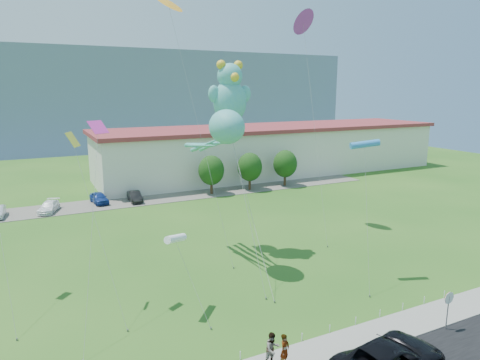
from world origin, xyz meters
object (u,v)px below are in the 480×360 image
object	(u,v)px
stop_sign	(449,301)
parked_car_blue	(99,198)
octopus_kite	(221,134)
warehouse	(274,149)
suv	(389,359)
parked_car_white	(49,207)
teddy_bear_kite	(230,96)
pedestrian_right	(272,349)
parked_car_black	(135,196)
pedestrian_left	(285,350)

from	to	relation	value
stop_sign	parked_car_blue	bearing A→B (deg)	109.77
octopus_kite	warehouse	bearing A→B (deg)	53.30
warehouse	parked_car_blue	size ratio (longest dim) A/B	14.86
stop_sign	suv	size ratio (longest dim) A/B	0.38
warehouse	parked_car_white	size ratio (longest dim) A/B	14.33
stop_sign	teddy_bear_kite	distance (m)	22.40
octopus_kite	stop_sign	bearing A→B (deg)	-62.17
pedestrian_right	parked_car_blue	size ratio (longest dim) A/B	0.44
suv	teddy_bear_kite	world-z (taller)	teddy_bear_kite
octopus_kite	pedestrian_right	bearing A→B (deg)	-103.15
pedestrian_right	parked_car_blue	bearing A→B (deg)	89.42
parked_car_blue	parked_car_black	bearing A→B (deg)	-22.37
pedestrian_right	parked_car_white	xyz separation A→B (m)	(-9.09, 36.77, -0.33)
parked_car_blue	pedestrian_right	bearing A→B (deg)	-92.91
warehouse	parked_car_blue	xyz separation A→B (m)	(-30.84, -8.30, -3.37)
parked_car_white	teddy_bear_kite	world-z (taller)	teddy_bear_kite
pedestrian_right	parked_car_white	size ratio (longest dim) A/B	0.43
octopus_kite	teddy_bear_kite	xyz separation A→B (m)	(2.06, 2.76, 2.87)
suv	parked_car_blue	size ratio (longest dim) A/B	1.59
pedestrian_left	parked_car_blue	xyz separation A→B (m)	(-3.66, 38.57, -0.22)
parked_car_blue	octopus_kite	bearing A→B (deg)	-83.25
octopus_kite	parked_car_blue	bearing A→B (deg)	104.30
warehouse	teddy_bear_kite	bearing A→B (deg)	-126.70
warehouse	pedestrian_left	world-z (taller)	warehouse
pedestrian_left	teddy_bear_kite	bearing A→B (deg)	46.58
pedestrian_right	parked_car_black	size ratio (longest dim) A/B	0.46
suv	parked_car_white	xyz separation A→B (m)	(-13.96, 40.09, -0.29)
suv	pedestrian_left	size ratio (longest dim) A/B	3.69
pedestrian_left	parked_car_black	size ratio (longest dim) A/B	0.44
stop_sign	pedestrian_right	size ratio (longest dim) A/B	1.37
parked_car_white	parked_car_blue	xyz separation A→B (m)	(5.98, 1.47, 0.08)
pedestrian_right	teddy_bear_kite	xyz separation A→B (m)	(5.24, 16.36, 12.73)
stop_sign	octopus_kite	world-z (taller)	octopus_kite
stop_sign	parked_car_white	size ratio (longest dim) A/B	0.59
stop_sign	suv	xyz separation A→B (m)	(-6.36, -1.65, -0.90)
parked_car_black	teddy_bear_kite	distance (m)	24.83
stop_sign	suv	distance (m)	6.64
suv	parked_car_black	xyz separation A→B (m)	(-3.69, 40.42, -0.25)
suv	parked_car_blue	distance (m)	42.32
stop_sign	parked_car_blue	xyz separation A→B (m)	(-14.34, 39.90, -1.11)
pedestrian_left	teddy_bear_kite	xyz separation A→B (m)	(4.69, 16.69, 12.76)
pedestrian_left	pedestrian_right	distance (m)	0.64
parked_car_white	octopus_kite	size ratio (longest dim) A/B	0.33
parked_car_white	parked_car_blue	size ratio (longest dim) A/B	1.04
teddy_bear_kite	suv	bearing A→B (deg)	-91.07
pedestrian_left	octopus_kite	distance (m)	17.29
warehouse	pedestrian_left	xyz separation A→B (m)	(-27.18, -46.87, -3.14)
parked_car_blue	parked_car_white	bearing A→B (deg)	-173.73
pedestrian_right	pedestrian_left	bearing A→B (deg)	-36.51
stop_sign	parked_car_blue	distance (m)	42.42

